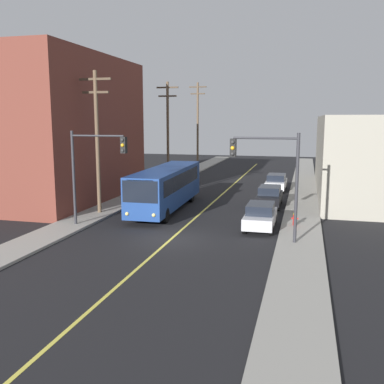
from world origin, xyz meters
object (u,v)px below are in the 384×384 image
(utility_pole_mid, at_px, (168,127))
(city_bus, at_px, (167,186))
(parked_car_silver, at_px, (260,216))
(traffic_signal_left_corner, at_px, (95,161))
(fire_hydrant, at_px, (295,219))
(traffic_signal_right_corner, at_px, (268,167))
(parked_car_white, at_px, (276,182))
(utility_pole_far, at_px, (198,122))
(utility_pole_near, at_px, (97,136))
(parked_car_black, at_px, (270,196))

(utility_pole_mid, bearing_deg, city_bus, -72.80)
(parked_car_silver, bearing_deg, traffic_signal_left_corner, -167.07)
(utility_pole_mid, xyz_separation_m, fire_hydrant, (14.07, -17.54, -5.41))
(traffic_signal_right_corner, relative_size, fire_hydrant, 7.14)
(parked_car_white, height_order, traffic_signal_left_corner, traffic_signal_left_corner)
(utility_pole_far, bearing_deg, utility_pole_near, -89.79)
(traffic_signal_right_corner, bearing_deg, utility_pole_near, 159.73)
(utility_pole_mid, bearing_deg, parked_car_white, -13.71)
(parked_car_black, distance_m, traffic_signal_right_corner, 11.28)
(parked_car_white, relative_size, traffic_signal_right_corner, 0.74)
(traffic_signal_right_corner, bearing_deg, fire_hydrant, 70.44)
(utility_pole_near, distance_m, traffic_signal_left_corner, 4.30)
(city_bus, xyz_separation_m, traffic_signal_right_corner, (8.23, -7.40, 2.49))
(city_bus, height_order, utility_pole_mid, utility_pole_mid)
(city_bus, bearing_deg, parked_car_white, 56.43)
(parked_car_white, relative_size, utility_pole_near, 0.44)
(parked_car_black, xyz_separation_m, utility_pole_near, (-11.77, -6.10, 4.85))
(utility_pole_far, bearing_deg, utility_pole_mid, -90.13)
(utility_pole_mid, xyz_separation_m, traffic_signal_right_corner, (12.63, -21.60, -1.69))
(parked_car_silver, bearing_deg, utility_pole_mid, 123.05)
(utility_pole_far, bearing_deg, traffic_signal_left_corner, -87.01)
(city_bus, height_order, traffic_signal_right_corner, traffic_signal_right_corner)
(parked_car_silver, xyz_separation_m, parked_car_white, (-0.06, 15.47, 0.00))
(traffic_signal_right_corner, distance_m, fire_hydrant, 5.69)
(parked_car_white, bearing_deg, utility_pole_near, -129.85)
(parked_car_silver, height_order, utility_pole_mid, utility_pole_mid)
(utility_pole_far, distance_m, traffic_signal_right_corner, 37.22)
(parked_car_black, xyz_separation_m, traffic_signal_right_corner, (0.72, -10.71, 3.46))
(traffic_signal_left_corner, bearing_deg, utility_pole_mid, 94.99)
(parked_car_black, bearing_deg, traffic_signal_left_corner, -135.83)
(parked_car_black, distance_m, utility_pole_far, 27.59)
(parked_car_black, relative_size, traffic_signal_left_corner, 0.74)
(utility_pole_mid, bearing_deg, traffic_signal_right_corner, -59.68)
(utility_pole_near, relative_size, utility_pole_far, 0.87)
(city_bus, xyz_separation_m, fire_hydrant, (9.67, -3.34, -1.23))
(parked_car_black, xyz_separation_m, utility_pole_mid, (-11.91, 10.89, 5.15))
(parked_car_black, relative_size, traffic_signal_right_corner, 0.74)
(parked_car_white, bearing_deg, fire_hydrant, -81.56)
(fire_hydrant, bearing_deg, traffic_signal_left_corner, -165.56)
(utility_pole_near, bearing_deg, traffic_signal_left_corner, -65.86)
(parked_car_silver, relative_size, parked_car_white, 0.99)
(parked_car_black, height_order, utility_pole_mid, utility_pole_mid)
(utility_pole_near, xyz_separation_m, utility_pole_far, (-0.11, 30.35, 0.80))
(city_bus, bearing_deg, utility_pole_near, -146.82)
(city_bus, xyz_separation_m, parked_car_silver, (7.56, -4.17, -0.98))
(city_bus, xyz_separation_m, utility_pole_far, (-4.37, 27.56, 4.67))
(parked_car_black, distance_m, utility_pole_mid, 16.94)
(city_bus, distance_m, utility_pole_mid, 15.44)
(parked_car_silver, height_order, utility_pole_near, utility_pole_near)
(city_bus, xyz_separation_m, utility_pole_near, (-4.26, -2.78, 3.87))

